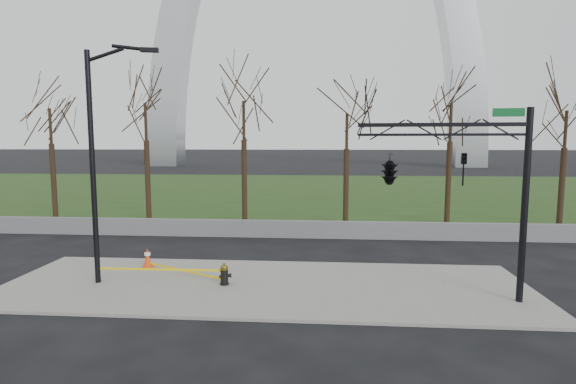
# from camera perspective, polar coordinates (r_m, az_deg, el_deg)

# --- Properties ---
(ground) EXTENTS (500.00, 500.00, 0.00)m
(ground) POSITION_cam_1_polar(r_m,az_deg,el_deg) (15.80, -2.96, -11.99)
(ground) COLOR black
(ground) RESTS_ON ground
(sidewalk) EXTENTS (18.00, 6.00, 0.10)m
(sidewalk) POSITION_cam_1_polar(r_m,az_deg,el_deg) (15.78, -2.96, -11.81)
(sidewalk) COLOR slate
(sidewalk) RESTS_ON ground
(grass_strip) EXTENTS (120.00, 40.00, 0.06)m
(grass_strip) POSITION_cam_1_polar(r_m,az_deg,el_deg) (45.17, 1.92, 0.17)
(grass_strip) COLOR #223814
(grass_strip) RESTS_ON ground
(guardrail) EXTENTS (60.00, 0.30, 0.90)m
(guardrail) POSITION_cam_1_polar(r_m,az_deg,el_deg) (23.38, -0.44, -4.73)
(guardrail) COLOR #59595B
(guardrail) RESTS_ON ground
(tree_row) EXTENTS (52.69, 4.00, 8.21)m
(tree_row) POSITION_cam_1_polar(r_m,az_deg,el_deg) (26.91, 7.42, 4.52)
(tree_row) COLOR black
(tree_row) RESTS_ON ground
(fire_hydrant) EXTENTS (0.47, 0.31, 0.76)m
(fire_hydrant) POSITION_cam_1_polar(r_m,az_deg,el_deg) (15.75, -8.07, -10.38)
(fire_hydrant) COLOR black
(fire_hydrant) RESTS_ON sidewalk
(traffic_cone) EXTENTS (0.47, 0.47, 0.76)m
(traffic_cone) POSITION_cam_1_polar(r_m,az_deg,el_deg) (18.47, -17.45, -7.99)
(traffic_cone) COLOR #EB3D0C
(traffic_cone) RESTS_ON sidewalk
(street_light) EXTENTS (2.36, 0.71, 8.21)m
(street_light) POSITION_cam_1_polar(r_m,az_deg,el_deg) (16.52, -22.94, 4.91)
(street_light) COLOR black
(street_light) RESTS_ON ground
(traffic_signal_mast) EXTENTS (5.09, 2.52, 6.00)m
(traffic_signal_mast) POSITION_cam_1_polar(r_m,az_deg,el_deg) (14.40, 15.84, 2.84)
(traffic_signal_mast) COLOR black
(traffic_signal_mast) RESTS_ON ground
(caution_tape) EXTENTS (4.46, 1.94, 0.40)m
(caution_tape) POSITION_cam_1_polar(r_m,az_deg,el_deg) (16.67, -14.60, -9.58)
(caution_tape) COLOR yellow
(caution_tape) RESTS_ON ground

